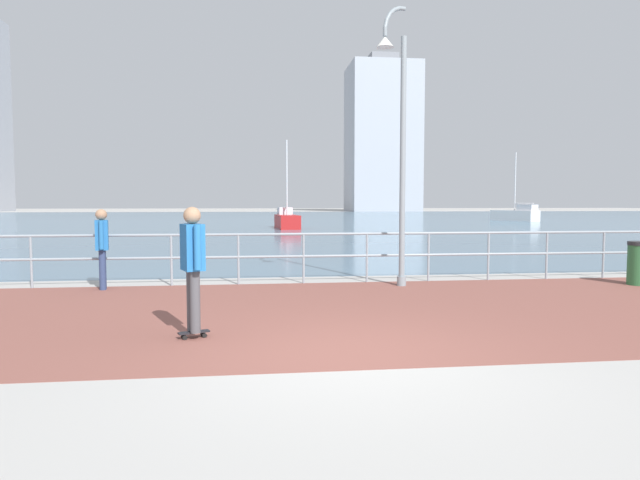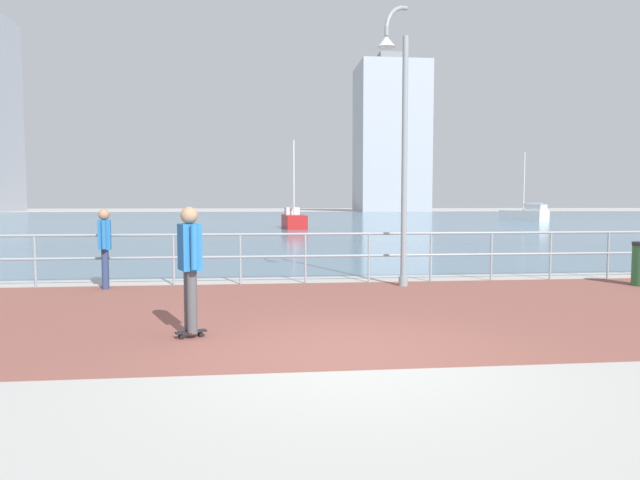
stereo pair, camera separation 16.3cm
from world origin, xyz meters
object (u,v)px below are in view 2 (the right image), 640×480
at_px(skateboarder, 190,260).
at_px(sailboat_yellow, 525,214).
at_px(bystander, 105,242).
at_px(sailboat_ivory, 294,220).
at_px(lamppost, 399,133).

height_order(skateboarder, sailboat_yellow, sailboat_yellow).
xyz_separation_m(bystander, sailboat_ivory, (5.30, 25.65, -0.39)).
distance_m(lamppost, sailboat_yellow, 43.97).
bearing_deg(lamppost, sailboat_ivory, 91.54).
bearing_deg(sailboat_ivory, skateboarder, -95.81).
height_order(sailboat_yellow, sailboat_ivory, sailboat_yellow).
bearing_deg(bystander, lamppost, -3.15).
relative_size(lamppost, skateboarder, 3.37).
bearing_deg(sailboat_ivory, bystander, -101.66).
distance_m(bystander, sailboat_ivory, 26.20).
distance_m(bystander, sailboat_yellow, 46.89).
bearing_deg(sailboat_ivory, sailboat_yellow, 28.53).
bearing_deg(sailboat_yellow, bystander, -126.21).
relative_size(lamppost, sailboat_yellow, 0.89).
bearing_deg(sailboat_yellow, skateboarder, -121.13).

